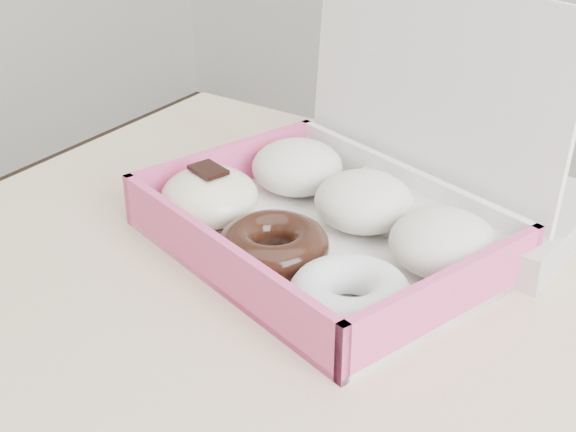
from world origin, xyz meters
The scene contains 2 objects.
donut_box centered at (-0.21, 0.13, 0.79)m, with size 0.40×0.36×0.24m.
newspapers centered at (-0.12, 0.25, 0.77)m, with size 0.23×0.18×0.04m, color beige.
Camera 1 is at (0.14, -0.47, 1.15)m, focal length 50.00 mm.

